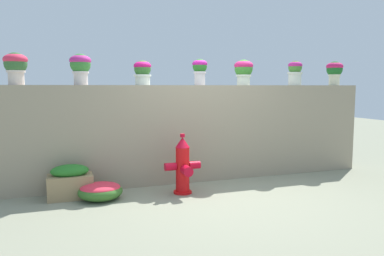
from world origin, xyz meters
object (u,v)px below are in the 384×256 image
(fire_hydrant, at_px, (183,167))
(potted_plant_2, at_px, (142,71))
(potted_plant_4, at_px, (244,70))
(potted_plant_6, at_px, (335,70))
(planter_box, at_px, (70,182))
(flower_bush_left, at_px, (100,191))
(potted_plant_0, at_px, (16,65))
(potted_plant_1, at_px, (80,65))
(potted_plant_5, at_px, (295,71))
(potted_plant_3, at_px, (200,69))

(fire_hydrant, bearing_deg, potted_plant_2, 120.48)
(potted_plant_2, distance_m, fire_hydrant, 1.63)
(potted_plant_4, relative_size, potted_plant_6, 0.97)
(potted_plant_2, height_order, planter_box, potted_plant_2)
(flower_bush_left, bearing_deg, potted_plant_4, 14.07)
(potted_plant_0, height_order, potted_plant_1, potted_plant_1)
(potted_plant_2, bearing_deg, potted_plant_6, -0.02)
(potted_plant_1, relative_size, flower_bush_left, 0.75)
(potted_plant_6, relative_size, fire_hydrant, 0.51)
(potted_plant_0, bearing_deg, potted_plant_4, -0.05)
(potted_plant_0, distance_m, potted_plant_6, 5.43)
(potted_plant_5, bearing_deg, flower_bush_left, -170.16)
(planter_box, bearing_deg, fire_hydrant, -10.62)
(potted_plant_0, distance_m, planter_box, 1.80)
(potted_plant_5, relative_size, potted_plant_6, 0.98)
(flower_bush_left, xyz_separation_m, planter_box, (-0.39, 0.21, 0.10))
(potted_plant_0, xyz_separation_m, potted_plant_2, (1.79, 0.01, -0.06))
(potted_plant_2, xyz_separation_m, potted_plant_5, (2.75, -0.03, 0.03))
(potted_plant_2, distance_m, potted_plant_6, 3.64)
(potted_plant_6, height_order, planter_box, potted_plant_6)
(potted_plant_2, relative_size, potted_plant_4, 0.88)
(potted_plant_2, relative_size, potted_plant_5, 0.88)
(potted_plant_2, height_order, potted_plant_3, potted_plant_3)
(potted_plant_3, relative_size, planter_box, 0.69)
(potted_plant_4, relative_size, fire_hydrant, 0.49)
(potted_plant_3, bearing_deg, potted_plant_1, 179.12)
(potted_plant_3, xyz_separation_m, potted_plant_6, (2.70, 0.03, 0.01))
(potted_plant_5, relative_size, planter_box, 0.71)
(potted_plant_4, xyz_separation_m, potted_plant_6, (1.89, 0.01, 0.02))
(potted_plant_4, distance_m, potted_plant_5, 1.01)
(potted_plant_0, height_order, potted_plant_2, potted_plant_0)
(potted_plant_4, height_order, flower_bush_left, potted_plant_4)
(potted_plant_1, xyz_separation_m, potted_plant_6, (4.56, -0.00, -0.01))
(potted_plant_2, xyz_separation_m, flower_bush_left, (-0.75, -0.64, -1.67))
(potted_plant_1, distance_m, potted_plant_2, 0.93)
(potted_plant_2, height_order, potted_plant_5, potted_plant_5)
(potted_plant_1, height_order, potted_plant_6, potted_plant_1)
(potted_plant_3, bearing_deg, potted_plant_6, 0.61)
(potted_plant_5, bearing_deg, potted_plant_1, 179.57)
(flower_bush_left, bearing_deg, potted_plant_1, 105.60)
(potted_plant_5, height_order, potted_plant_6, potted_plant_6)
(potted_plant_2, bearing_deg, potted_plant_4, -0.40)
(fire_hydrant, xyz_separation_m, flower_bush_left, (-1.17, 0.08, -0.27))
(potted_plant_2, bearing_deg, fire_hydrant, -59.52)
(potted_plant_1, distance_m, potted_plant_6, 4.56)
(potted_plant_5, xyz_separation_m, fire_hydrant, (-2.33, -0.69, -1.43))
(potted_plant_1, bearing_deg, flower_bush_left, -74.40)
(potted_plant_0, height_order, flower_bush_left, potted_plant_0)
(potted_plant_3, xyz_separation_m, flower_bush_left, (-1.69, -0.61, -1.71))
(potted_plant_1, xyz_separation_m, planter_box, (-0.21, -0.43, -1.63))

